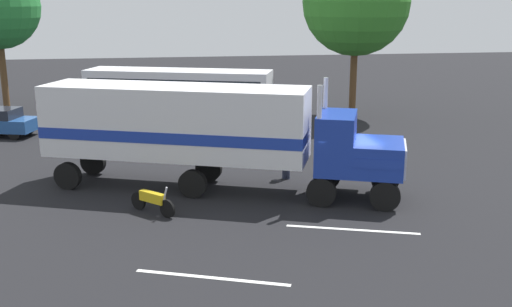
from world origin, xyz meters
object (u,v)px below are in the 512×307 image
(person_bystander, at_px, (286,158))
(parked_bus, at_px, (179,92))
(tree_left, at_px, (356,2))
(semi_truck, at_px, (203,128))
(motorcycle, at_px, (153,201))

(person_bystander, relative_size, parked_bus, 0.15)
(person_bystander, xyz_separation_m, tree_left, (7.24, 13.12, 6.39))
(semi_truck, relative_size, tree_left, 1.32)
(semi_truck, xyz_separation_m, tree_left, (10.81, 14.01, 4.76))
(parked_bus, bearing_deg, person_bystander, -71.05)
(person_bystander, bearing_deg, semi_truck, -165.93)
(motorcycle, bearing_deg, person_bystander, 31.65)
(semi_truck, height_order, tree_left, tree_left)
(semi_truck, bearing_deg, motorcycle, -128.39)
(person_bystander, height_order, parked_bus, parked_bus)
(person_bystander, bearing_deg, motorcycle, -148.35)
(semi_truck, relative_size, person_bystander, 8.64)
(person_bystander, distance_m, parked_bus, 12.46)
(semi_truck, height_order, person_bystander, semi_truck)
(motorcycle, relative_size, tree_left, 0.15)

